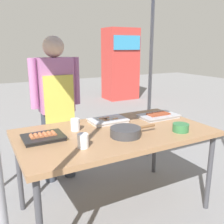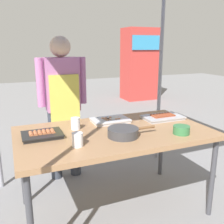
{
  "view_description": "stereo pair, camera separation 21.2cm",
  "coord_description": "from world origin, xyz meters",
  "views": [
    {
      "loc": [
        -0.97,
        -1.75,
        1.44
      ],
      "look_at": [
        0.0,
        0.05,
        0.9
      ],
      "focal_mm": 40.45,
      "sensor_mm": 36.0,
      "label": 1
    },
    {
      "loc": [
        -0.78,
        -1.84,
        1.44
      ],
      "look_at": [
        0.0,
        0.05,
        0.9
      ],
      "focal_mm": 40.45,
      "sensor_mm": 36.0,
      "label": 2
    }
  ],
  "objects": [
    {
      "name": "tray_meat_skewers",
      "position": [
        0.06,
        0.24,
        0.77
      ],
      "size": [
        0.34,
        0.22,
        0.04
      ],
      "color": "silver",
      "rests_on": "stall_table"
    },
    {
      "name": "drink_cup_by_wok",
      "position": [
        -0.29,
        0.16,
        0.8
      ],
      "size": [
        0.08,
        0.08,
        0.1
      ],
      "primitive_type": "cylinder",
      "color": "white",
      "rests_on": "stall_table"
    },
    {
      "name": "neighbor_stall_left",
      "position": [
        2.57,
        4.31,
        0.95
      ],
      "size": [
        0.87,
        0.66,
        1.9
      ],
      "color": "#BF3833",
      "rests_on": "ground"
    },
    {
      "name": "condiment_bowl",
      "position": [
        0.47,
        -0.28,
        0.78
      ],
      "size": [
        0.13,
        0.13,
        0.07
      ],
      "primitive_type": "cylinder",
      "color": "#33723F",
      "rests_on": "stall_table"
    },
    {
      "name": "drink_cup_near_edge",
      "position": [
        -0.37,
        -0.21,
        0.8
      ],
      "size": [
        0.08,
        0.08,
        0.1
      ],
      "primitive_type": "cylinder",
      "color": "white",
      "rests_on": "stall_table"
    },
    {
      "name": "tray_pork_links",
      "position": [
        0.57,
        0.14,
        0.77
      ],
      "size": [
        0.38,
        0.24,
        0.05
      ],
      "color": "#ADADB2",
      "rests_on": "stall_table"
    },
    {
      "name": "tray_grilled_sausages",
      "position": [
        -0.58,
        0.08,
        0.77
      ],
      "size": [
        0.31,
        0.23,
        0.05
      ],
      "color": "black",
      "rests_on": "stall_table"
    },
    {
      "name": "vendor_woman",
      "position": [
        -0.27,
        0.77,
        0.9
      ],
      "size": [
        0.52,
        0.23,
        1.54
      ],
      "rotation": [
        0.0,
        0.0,
        3.14
      ],
      "color": "#333842",
      "rests_on": "ground"
    },
    {
      "name": "ground_plane",
      "position": [
        0.0,
        0.0,
        0.0
      ],
      "size": [
        18.0,
        18.0,
        0.0
      ],
      "primitive_type": "plane",
      "color": "slate"
    },
    {
      "name": "stall_table",
      "position": [
        0.0,
        0.0,
        0.7
      ],
      "size": [
        1.6,
        0.9,
        0.75
      ],
      "color": "#9E724C",
      "rests_on": "ground"
    },
    {
      "name": "cooking_wok",
      "position": [
        0.01,
        -0.16,
        0.79
      ],
      "size": [
        0.4,
        0.24,
        0.07
      ],
      "color": "#38383A",
      "rests_on": "stall_table"
    }
  ]
}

